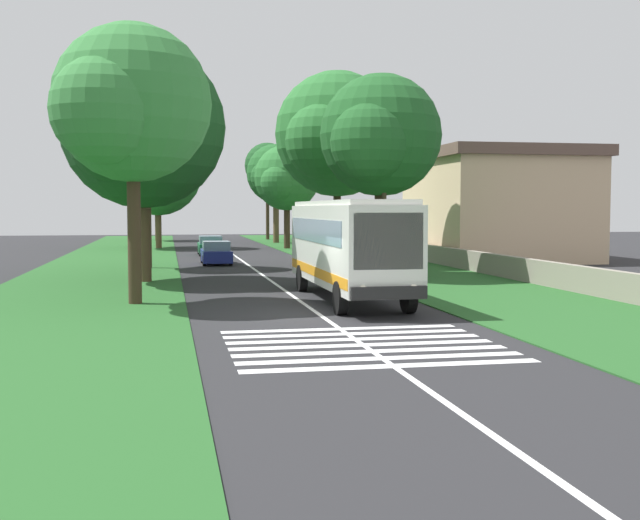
{
  "coord_description": "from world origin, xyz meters",
  "views": [
    {
      "loc": [
        -25.19,
        4.83,
        3.45
      ],
      "look_at": [
        2.44,
        -0.54,
        1.6
      ],
      "focal_mm": 44.23,
      "sensor_mm": 36.0,
      "label": 1
    }
  ],
  "objects_px": {
    "roadside_tree_right_3": "(285,180)",
    "roadside_building": "(497,204)",
    "trailing_car_1": "(210,246)",
    "roadside_tree_left_1": "(144,138)",
    "roadside_tree_left_4": "(156,184)",
    "roadside_tree_right_1": "(334,138)",
    "roadside_tree_right_2": "(274,175)",
    "utility_pole": "(384,192)",
    "roadside_tree_left_2": "(128,107)",
    "roadside_tree_right_4": "(266,167)",
    "roadside_tree_left_0": "(156,174)",
    "trailing_car_0": "(216,253)",
    "coach_bus": "(348,243)",
    "roadside_tree_left_3": "(140,130)",
    "roadside_tree_right_0": "(377,139)"
  },
  "relations": [
    {
      "from": "coach_bus",
      "to": "roadside_tree_right_3",
      "type": "bearing_deg",
      "value": -4.98
    },
    {
      "from": "roadside_tree_left_1",
      "to": "roadside_tree_right_2",
      "type": "xyz_separation_m",
      "value": [
        31.72,
        -11.73,
        -0.74
      ]
    },
    {
      "from": "roadside_tree_left_0",
      "to": "roadside_tree_left_2",
      "type": "distance_m",
      "value": 40.49
    },
    {
      "from": "roadside_tree_left_0",
      "to": "roadside_tree_right_4",
      "type": "xyz_separation_m",
      "value": [
        16.84,
        -11.64,
        1.59
      ]
    },
    {
      "from": "trailing_car_0",
      "to": "roadside_tree_left_4",
      "type": "relative_size",
      "value": 0.48
    },
    {
      "from": "roadside_tree_left_4",
      "to": "roadside_tree_right_4",
      "type": "relative_size",
      "value": 0.84
    },
    {
      "from": "roadside_tree_left_3",
      "to": "roadside_tree_right_4",
      "type": "distance_m",
      "value": 49.93
    },
    {
      "from": "coach_bus",
      "to": "roadside_tree_left_4",
      "type": "bearing_deg",
      "value": 7.81
    },
    {
      "from": "roadside_building",
      "to": "roadside_tree_left_2",
      "type": "bearing_deg",
      "value": 132.32
    },
    {
      "from": "trailing_car_0",
      "to": "roadside_tree_right_1",
      "type": "height_order",
      "value": "roadside_tree_right_1"
    },
    {
      "from": "roadside_tree_right_3",
      "to": "roadside_tree_left_2",
      "type": "bearing_deg",
      "value": 163.48
    },
    {
      "from": "trailing_car_1",
      "to": "roadside_tree_right_4",
      "type": "bearing_deg",
      "value": -15.38
    },
    {
      "from": "roadside_tree_left_2",
      "to": "roadside_tree_right_4",
      "type": "distance_m",
      "value": 58.59
    },
    {
      "from": "roadside_tree_right_1",
      "to": "roadside_building",
      "type": "relative_size",
      "value": 0.95
    },
    {
      "from": "roadside_tree_left_2",
      "to": "roadside_tree_right_1",
      "type": "relative_size",
      "value": 0.86
    },
    {
      "from": "coach_bus",
      "to": "roadside_tree_right_4",
      "type": "distance_m",
      "value": 57.89
    },
    {
      "from": "roadside_building",
      "to": "roadside_tree_right_3",
      "type": "bearing_deg",
      "value": 35.28
    },
    {
      "from": "roadside_tree_left_0",
      "to": "utility_pole",
      "type": "relative_size",
      "value": 1.26
    },
    {
      "from": "roadside_tree_left_4",
      "to": "roadside_building",
      "type": "distance_m",
      "value": 42.34
    },
    {
      "from": "roadside_tree_right_0",
      "to": "coach_bus",
      "type": "bearing_deg",
      "value": 158.82
    },
    {
      "from": "utility_pole",
      "to": "trailing_car_0",
      "type": "bearing_deg",
      "value": 32.27
    },
    {
      "from": "coach_bus",
      "to": "roadside_tree_left_4",
      "type": "xyz_separation_m",
      "value": [
        56.7,
        7.78,
        3.86
      ]
    },
    {
      "from": "roadside_tree_right_1",
      "to": "trailing_car_0",
      "type": "bearing_deg",
      "value": 70.51
    },
    {
      "from": "roadside_tree_right_2",
      "to": "roadside_tree_left_4",
      "type": "bearing_deg",
      "value": 57.46
    },
    {
      "from": "roadside_building",
      "to": "trailing_car_1",
      "type": "bearing_deg",
      "value": 65.45
    },
    {
      "from": "roadside_tree_left_0",
      "to": "utility_pole",
      "type": "xyz_separation_m",
      "value": [
        -32.16,
        -11.3,
        -2.11
      ]
    },
    {
      "from": "roadside_tree_right_0",
      "to": "roadside_tree_right_2",
      "type": "bearing_deg",
      "value": -0.35
    },
    {
      "from": "roadside_tree_left_1",
      "to": "roadside_building",
      "type": "bearing_deg",
      "value": -80.88
    },
    {
      "from": "trailing_car_1",
      "to": "roadside_tree_left_1",
      "type": "relative_size",
      "value": 0.42
    },
    {
      "from": "roadside_tree_right_3",
      "to": "roadside_building",
      "type": "height_order",
      "value": "roadside_tree_right_3"
    },
    {
      "from": "roadside_tree_right_1",
      "to": "roadside_tree_left_1",
      "type": "bearing_deg",
      "value": 91.3
    },
    {
      "from": "roadside_tree_right_2",
      "to": "roadside_building",
      "type": "xyz_separation_m",
      "value": [
        -28.02,
        -11.34,
        -3.01
      ]
    },
    {
      "from": "roadside_tree_left_0",
      "to": "utility_pole",
      "type": "bearing_deg",
      "value": -160.64
    },
    {
      "from": "roadside_tree_left_4",
      "to": "roadside_tree_right_1",
      "type": "xyz_separation_m",
      "value": [
        -38.92,
        -11.01,
        1.66
      ]
    },
    {
      "from": "coach_bus",
      "to": "roadside_tree_right_0",
      "type": "relative_size",
      "value": 1.11
    },
    {
      "from": "roadside_tree_right_2",
      "to": "roadside_tree_left_0",
      "type": "bearing_deg",
      "value": 127.06
    },
    {
      "from": "roadside_tree_left_4",
      "to": "utility_pole",
      "type": "distance_m",
      "value": 49.63
    },
    {
      "from": "roadside_tree_left_0",
      "to": "roadside_tree_left_3",
      "type": "xyz_separation_m",
      "value": [
        -31.65,
        0.26,
        0.7
      ]
    },
    {
      "from": "roadside_tree_right_2",
      "to": "coach_bus",
      "type": "bearing_deg",
      "value": 175.48
    },
    {
      "from": "roadside_tree_left_4",
      "to": "roadside_tree_right_4",
      "type": "distance_m",
      "value": 12.07
    },
    {
      "from": "trailing_car_1",
      "to": "roadside_building",
      "type": "bearing_deg",
      "value": -114.55
    },
    {
      "from": "roadside_tree_right_2",
      "to": "utility_pole",
      "type": "relative_size",
      "value": 1.2
    },
    {
      "from": "roadside_tree_left_4",
      "to": "roadside_building",
      "type": "xyz_separation_m",
      "value": [
        -35.47,
        -23.01,
        -2.29
      ]
    },
    {
      "from": "roadside_tree_left_0",
      "to": "roadside_tree_left_2",
      "type": "relative_size",
      "value": 1.04
    },
    {
      "from": "coach_bus",
      "to": "utility_pole",
      "type": "bearing_deg",
      "value": -23.97
    },
    {
      "from": "roadside_tree_left_3",
      "to": "roadside_tree_right_2",
      "type": "bearing_deg",
      "value": -16.19
    },
    {
      "from": "roadside_tree_left_0",
      "to": "roadside_tree_left_4",
      "type": "distance_m",
      "value": 16.09
    },
    {
      "from": "roadside_tree_left_0",
      "to": "roadside_tree_right_3",
      "type": "distance_m",
      "value": 11.16
    },
    {
      "from": "trailing_car_0",
      "to": "roadside_tree_left_1",
      "type": "height_order",
      "value": "roadside_tree_left_1"
    },
    {
      "from": "coach_bus",
      "to": "roadside_tree_right_2",
      "type": "xyz_separation_m",
      "value": [
        49.25,
        -3.89,
        4.58
      ]
    }
  ]
}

